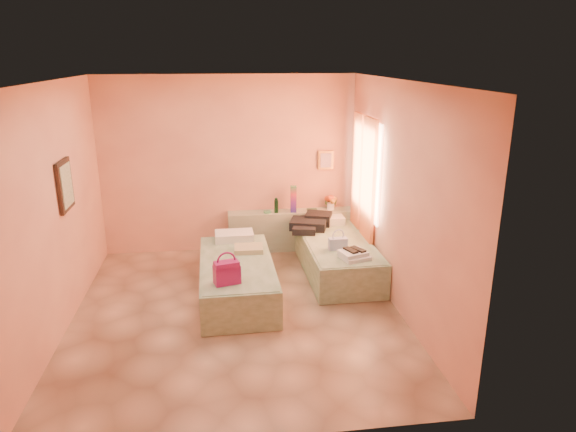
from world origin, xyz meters
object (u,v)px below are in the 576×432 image
(flower_vase, at_px, (331,201))
(blue_handbag, at_px, (338,244))
(bed_right, at_px, (337,256))
(towel_stack, at_px, (355,255))
(headboard_ledge, at_px, (291,230))
(magenta_handbag, at_px, (227,272))
(green_book, at_px, (312,210))
(bed_left, at_px, (237,278))
(water_bottle, at_px, (276,206))

(flower_vase, xyz_separation_m, blue_handbag, (-0.20, -1.40, -0.21))
(bed_right, relative_size, towel_stack, 5.71)
(headboard_ledge, distance_m, magenta_handbag, 2.57)
(bed_right, xyz_separation_m, green_book, (-0.19, 1.02, 0.41))
(magenta_handbag, bearing_deg, bed_left, 63.72)
(magenta_handbag, distance_m, towel_stack, 1.77)
(bed_left, bearing_deg, water_bottle, 65.03)
(green_book, bearing_deg, flower_vase, 9.67)
(flower_vase, relative_size, magenta_handbag, 0.95)
(bed_right, relative_size, green_book, 12.50)
(headboard_ledge, xyz_separation_m, bed_left, (-0.96, -1.63, -0.08))
(headboard_ledge, relative_size, magenta_handbag, 6.84)
(headboard_ledge, bearing_deg, bed_right, -63.43)
(towel_stack, bearing_deg, magenta_handbag, -162.39)
(bed_right, height_order, magenta_handbag, magenta_handbag)
(bed_left, height_order, flower_vase, flower_vase)
(blue_handbag, bearing_deg, headboard_ledge, 106.00)
(bed_right, distance_m, green_book, 1.11)
(flower_vase, xyz_separation_m, towel_stack, (-0.05, -1.77, -0.24))
(bed_right, xyz_separation_m, blue_handbag, (-0.07, -0.35, 0.33))
(blue_handbag, bearing_deg, green_book, 92.98)
(bed_left, xyz_separation_m, towel_stack, (1.55, -0.14, 0.30))
(green_book, relative_size, flower_vase, 0.56)
(towel_stack, bearing_deg, bed_left, 175.00)
(headboard_ledge, distance_m, flower_vase, 0.80)
(bed_right, bearing_deg, magenta_handbag, -143.09)
(magenta_handbag, bearing_deg, water_bottle, 54.57)
(flower_vase, bearing_deg, water_bottle, -176.25)
(bed_left, distance_m, blue_handbag, 1.46)
(bed_left, distance_m, water_bottle, 1.80)
(flower_vase, bearing_deg, headboard_ledge, -179.70)
(bed_left, height_order, bed_right, same)
(bed_right, bearing_deg, flower_vase, 82.28)
(headboard_ledge, bearing_deg, water_bottle, -167.51)
(bed_left, height_order, towel_stack, towel_stack)
(water_bottle, bearing_deg, bed_left, -114.06)
(bed_left, xyz_separation_m, blue_handbag, (1.41, 0.23, 0.33))
(magenta_handbag, xyz_separation_m, towel_stack, (1.69, 0.54, -0.09))
(bed_right, distance_m, blue_handbag, 0.49)
(flower_vase, bearing_deg, green_book, -173.16)
(water_bottle, xyz_separation_m, towel_stack, (0.85, -1.71, -0.22))
(bed_left, relative_size, magenta_handbag, 6.68)
(magenta_handbag, distance_m, blue_handbag, 1.79)
(headboard_ledge, bearing_deg, flower_vase, 0.30)
(bed_left, bearing_deg, towel_stack, -5.91)
(magenta_handbag, relative_size, blue_handbag, 1.17)
(bed_right, bearing_deg, water_bottle, 127.08)
(headboard_ledge, distance_m, green_book, 0.48)
(magenta_handbag, bearing_deg, blue_handbag, 15.37)
(water_bottle, bearing_deg, blue_handbag, -62.39)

